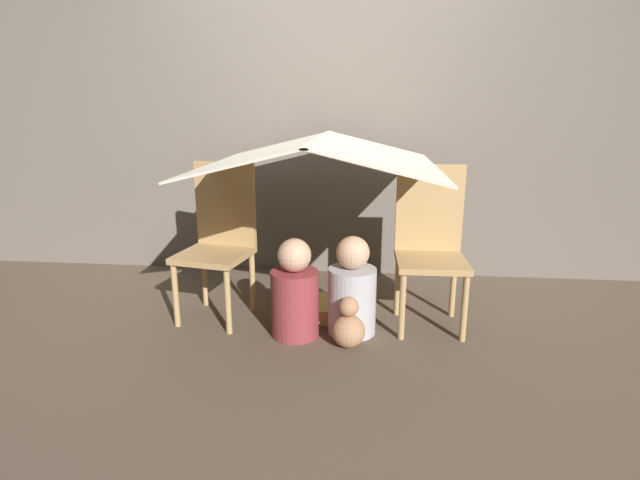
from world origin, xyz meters
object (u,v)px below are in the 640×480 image
(chair_left, at_px, (219,237))
(person_second, at_px, (352,292))
(person_front, at_px, (295,294))
(chair_right, at_px, (430,242))

(chair_left, height_order, person_second, chair_left)
(chair_left, bearing_deg, person_front, -16.32)
(chair_right, bearing_deg, person_front, -162.52)
(person_front, relative_size, person_second, 0.99)
(chair_right, height_order, person_front, chair_right)
(chair_right, xyz_separation_m, person_front, (-0.77, -0.26, -0.25))
(person_second, bearing_deg, chair_right, 23.54)
(chair_right, bearing_deg, person_second, -157.83)
(chair_left, relative_size, chair_right, 1.00)
(person_second, bearing_deg, chair_left, 166.82)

